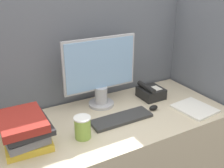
{
  "coord_description": "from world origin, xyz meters",
  "views": [
    {
      "loc": [
        -0.71,
        -0.92,
        1.6
      ],
      "look_at": [
        0.0,
        0.37,
        0.97
      ],
      "focal_mm": 42.0,
      "sensor_mm": 36.0,
      "label": 1
    }
  ],
  "objects": [
    {
      "name": "book_stack",
      "position": [
        -0.54,
        0.32,
        0.84
      ],
      "size": [
        0.25,
        0.3,
        0.17
      ],
      "color": "gold",
      "rests_on": "desk"
    },
    {
      "name": "mouse",
      "position": [
        0.28,
        0.3,
        0.76
      ],
      "size": [
        0.06,
        0.04,
        0.03
      ],
      "color": "black",
      "rests_on": "desk"
    },
    {
      "name": "monitor",
      "position": [
        0.01,
        0.53,
        0.98
      ],
      "size": [
        0.51,
        0.17,
        0.48
      ],
      "color": "#B7B7BC",
      "rests_on": "desk"
    },
    {
      "name": "desk",
      "position": [
        0.0,
        0.34,
        0.37
      ],
      "size": [
        1.49,
        0.67,
        0.75
      ],
      "color": "beige",
      "rests_on": "ground_plane"
    },
    {
      "name": "coffee_cup",
      "position": [
        -0.26,
        0.24,
        0.81
      ],
      "size": [
        0.09,
        0.09,
        0.13
      ],
      "color": "#8CB247",
      "rests_on": "desk"
    },
    {
      "name": "paper_pile",
      "position": [
        0.53,
        0.17,
        0.75
      ],
      "size": [
        0.24,
        0.27,
        0.01
      ],
      "color": "white",
      "rests_on": "desk"
    },
    {
      "name": "keyboard",
      "position": [
        0.03,
        0.29,
        0.76
      ],
      "size": [
        0.4,
        0.13,
        0.02
      ],
      "color": "#333333",
      "rests_on": "desk"
    },
    {
      "name": "cubicle_panel_rear",
      "position": [
        0.0,
        0.71,
        0.77
      ],
      "size": [
        1.89,
        0.04,
        1.55
      ],
      "color": "slate",
      "rests_on": "ground_plane"
    },
    {
      "name": "cubicle_panel_right",
      "position": [
        0.78,
        0.37,
        0.77
      ],
      "size": [
        0.04,
        0.73,
        1.55
      ],
      "color": "slate",
      "rests_on": "ground_plane"
    },
    {
      "name": "desk_telephone",
      "position": [
        0.38,
        0.46,
        0.79
      ],
      "size": [
        0.16,
        0.18,
        0.11
      ],
      "color": "black",
      "rests_on": "desk"
    }
  ]
}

